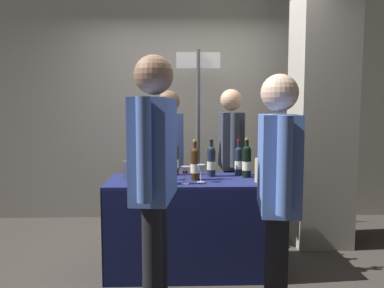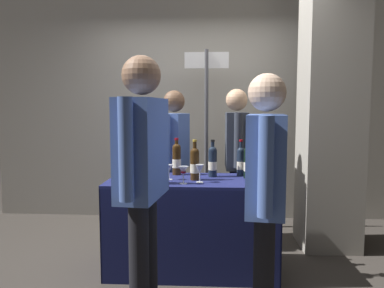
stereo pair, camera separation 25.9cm
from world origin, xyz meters
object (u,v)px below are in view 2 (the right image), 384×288
at_px(concrete_pillar, 332,72).
at_px(wine_glass_near_vendor, 169,169).
at_px(wine_glass_mid, 183,171).
at_px(flower_vase, 261,166).
at_px(taster_foreground_right, 143,167).
at_px(tasting_table, 192,209).
at_px(vendor_presenter, 174,154).
at_px(display_bottle_0, 177,159).
at_px(booth_signpost, 206,120).
at_px(wine_glass_near_taster, 200,169).
at_px(featured_wine_bottle, 213,161).

xyz_separation_m(concrete_pillar, wine_glass_near_vendor, (-1.52, -0.67, -0.86)).
distance_m(wine_glass_mid, flower_vase, 0.62).
bearing_deg(taster_foreground_right, wine_glass_mid, -8.40).
xyz_separation_m(tasting_table, vendor_presenter, (-0.21, 0.61, 0.40)).
distance_m(display_bottle_0, wine_glass_near_vendor, 0.25).
bearing_deg(flower_vase, wine_glass_mid, -174.50).
xyz_separation_m(tasting_table, display_bottle_0, (-0.15, 0.21, 0.41)).
relative_size(display_bottle_0, wine_glass_near_vendor, 2.60).
bearing_deg(booth_signpost, wine_glass_near_vendor, -104.29).
height_order(tasting_table, taster_foreground_right, taster_foreground_right).
xyz_separation_m(display_bottle_0, wine_glass_near_vendor, (-0.04, -0.24, -0.05)).
bearing_deg(wine_glass_near_taster, tasting_table, 118.39).
bearing_deg(featured_wine_bottle, booth_signpost, 94.12).
xyz_separation_m(wine_glass_near_vendor, flower_vase, (0.75, -0.10, 0.04)).
height_order(taster_foreground_right, booth_signpost, booth_signpost).
height_order(featured_wine_bottle, wine_glass_near_taster, featured_wine_bottle).
bearing_deg(concrete_pillar, flower_vase, -135.04).
distance_m(tasting_table, display_bottle_0, 0.48).
xyz_separation_m(concrete_pillar, booth_signpost, (-1.23, 0.49, -0.48)).
relative_size(tasting_table, featured_wine_bottle, 4.33).
distance_m(featured_wine_bottle, booth_signpost, 1.05).
bearing_deg(taster_foreground_right, concrete_pillar, -39.00).
relative_size(concrete_pillar, booth_signpost, 1.70).
xyz_separation_m(wine_glass_mid, taster_foreground_right, (-0.19, -0.71, 0.14)).
xyz_separation_m(wine_glass_mid, vendor_presenter, (-0.15, 0.80, 0.03)).
bearing_deg(featured_wine_bottle, tasting_table, -143.01).
xyz_separation_m(wine_glass_near_taster, vendor_presenter, (-0.28, 0.73, 0.03)).
relative_size(vendor_presenter, booth_signpost, 0.77).
height_order(wine_glass_near_vendor, vendor_presenter, vendor_presenter).
distance_m(tasting_table, wine_glass_mid, 0.42).
bearing_deg(wine_glass_mid, featured_wine_bottle, 54.42).
relative_size(featured_wine_bottle, flower_vase, 0.79).
height_order(flower_vase, taster_foreground_right, taster_foreground_right).
distance_m(wine_glass_mid, vendor_presenter, 0.82).
distance_m(wine_glass_near_vendor, vendor_presenter, 0.64).
xyz_separation_m(featured_wine_bottle, taster_foreground_right, (-0.42, -1.03, 0.10)).
xyz_separation_m(concrete_pillar, tasting_table, (-1.33, -0.64, -1.21)).
relative_size(wine_glass_near_taster, booth_signpost, 0.07).
xyz_separation_m(display_bottle_0, wine_glass_near_taster, (0.22, -0.34, -0.04)).
xyz_separation_m(flower_vase, booth_signpost, (-0.46, 1.26, 0.33)).
relative_size(wine_glass_near_vendor, taster_foreground_right, 0.08).
distance_m(wine_glass_near_taster, vendor_presenter, 0.79).
xyz_separation_m(concrete_pillar, wine_glass_mid, (-1.39, -0.83, -0.84)).
bearing_deg(vendor_presenter, wine_glass_near_vendor, 14.32).
bearing_deg(flower_vase, tasting_table, 166.43).
relative_size(concrete_pillar, flower_vase, 8.46).
xyz_separation_m(wine_glass_near_taster, booth_signpost, (0.03, 1.25, 0.36)).
height_order(wine_glass_near_vendor, booth_signpost, booth_signpost).
xyz_separation_m(vendor_presenter, taster_foreground_right, (-0.04, -1.51, 0.10)).
distance_m(featured_wine_bottle, vendor_presenter, 0.61).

